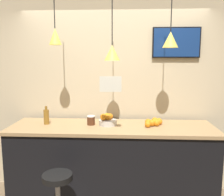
{
  "coord_description": "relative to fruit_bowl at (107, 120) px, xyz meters",
  "views": [
    {
      "loc": [
        0.17,
        -2.29,
        1.85
      ],
      "look_at": [
        0.0,
        0.7,
        1.38
      ],
      "focal_mm": 40.0,
      "sensor_mm": 36.0,
      "label": 1
    }
  ],
  "objects": [
    {
      "name": "pendant_lamp_middle",
      "position": [
        0.06,
        -0.02,
        0.84
      ],
      "size": [
        0.19,
        0.19,
        0.97
      ],
      "color": "black"
    },
    {
      "name": "pendant_lamp_left",
      "position": [
        -0.62,
        -0.02,
        1.03
      ],
      "size": [
        0.15,
        0.15,
        0.78
      ],
      "color": "black"
    },
    {
      "name": "fruit_bowl",
      "position": [
        0.0,
        0.0,
        0.0
      ],
      "size": [
        0.22,
        0.22,
        0.15
      ],
      "color": "beige",
      "rests_on": "service_counter"
    },
    {
      "name": "mounted_tv",
      "position": [
        0.89,
        0.38,
        0.97
      ],
      "size": [
        0.63,
        0.04,
        0.4
      ],
      "color": "black"
    },
    {
      "name": "hanging_menu_board",
      "position": [
        0.06,
        -0.33,
        0.49
      ],
      "size": [
        0.24,
        0.01,
        0.17
      ],
      "color": "white"
    },
    {
      "name": "back_wall",
      "position": [
        0.06,
        0.43,
        0.36
      ],
      "size": [
        8.0,
        0.06,
        2.9
      ],
      "color": "beige",
      "rests_on": "ground_plane"
    },
    {
      "name": "spread_jar",
      "position": [
        -0.21,
        -0.01,
        -0.01
      ],
      "size": [
        0.1,
        0.1,
        0.12
      ],
      "color": "#562D19",
      "rests_on": "service_counter"
    },
    {
      "name": "juice_bottle",
      "position": [
        -0.78,
        -0.01,
        0.04
      ],
      "size": [
        0.07,
        0.07,
        0.23
      ],
      "color": "olive",
      "rests_on": "service_counter"
    },
    {
      "name": "orange_pile",
      "position": [
        0.58,
        0.01,
        -0.02
      ],
      "size": [
        0.23,
        0.25,
        0.08
      ],
      "color": "orange",
      "rests_on": "service_counter"
    },
    {
      "name": "pendant_lamp_right",
      "position": [
        0.74,
        -0.02,
        0.99
      ],
      "size": [
        0.18,
        0.18,
        0.82
      ],
      "color": "black"
    },
    {
      "name": "service_counter",
      "position": [
        0.06,
        -0.05,
        -0.58
      ],
      "size": [
        2.53,
        0.73,
        1.03
      ],
      "color": "black",
      "rests_on": "ground_plane"
    }
  ]
}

